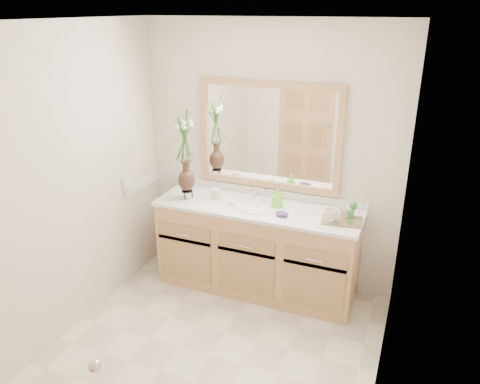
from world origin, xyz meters
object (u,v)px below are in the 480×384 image
at_px(tray, 342,220).
at_px(flower_vase, 185,146).
at_px(tumbler, 216,194).
at_px(soap_bottle, 277,199).

bearing_deg(tray, flower_vase, 174.01).
height_order(tumbler, tray, tumbler).
distance_m(tumbler, soap_bottle, 0.58).
relative_size(soap_bottle, tray, 0.46).
height_order(tumbler, soap_bottle, soap_bottle).
bearing_deg(tumbler, soap_bottle, 3.21).
bearing_deg(tray, tumbler, 170.08).
bearing_deg(tray, soap_bottle, 164.51).
bearing_deg(flower_vase, tray, 1.43).
height_order(flower_vase, soap_bottle, flower_vase).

